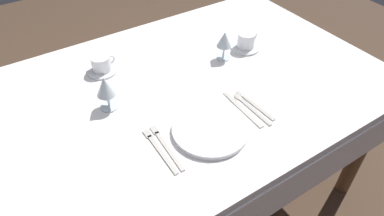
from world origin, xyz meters
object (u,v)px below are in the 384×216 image
at_px(coffee_cup_right, 101,63).
at_px(spoon_dessert, 250,101).
at_px(fork_inner, 159,149).
at_px(wine_glass_left, 224,41).
at_px(dinner_plate, 211,129).
at_px(spoon_soup, 248,105).
at_px(wine_glass_centre, 106,88).
at_px(coffee_cup_left, 246,40).
at_px(dinner_knife, 243,110).
at_px(fork_outer, 165,145).

bearing_deg(coffee_cup_right, spoon_dessert, -51.47).
xyz_separation_m(fork_inner, wine_glass_left, (0.51, 0.32, 0.09)).
distance_m(dinner_plate, wine_glass_left, 0.47).
distance_m(spoon_soup, spoon_dessert, 0.03).
distance_m(dinner_plate, wine_glass_centre, 0.41).
bearing_deg(wine_glass_left, coffee_cup_left, 4.31).
height_order(spoon_dessert, wine_glass_left, wine_glass_left).
relative_size(dinner_knife, coffee_cup_right, 2.21).
bearing_deg(fork_outer, dinner_plate, -8.70).
xyz_separation_m(dinner_plate, fork_outer, (-0.17, 0.03, -0.01)).
xyz_separation_m(spoon_soup, wine_glass_centre, (-0.45, 0.28, 0.09)).
xyz_separation_m(wine_glass_centre, wine_glass_left, (0.56, 0.03, -0.00)).
relative_size(dinner_plate, dinner_knife, 1.17).
distance_m(fork_inner, wine_glass_centre, 0.31).
relative_size(spoon_soup, spoon_dessert, 1.01).
distance_m(coffee_cup_left, wine_glass_left, 0.15).
height_order(dinner_plate, coffee_cup_left, coffee_cup_left).
bearing_deg(coffee_cup_right, wine_glass_centre, -106.45).
xyz_separation_m(fork_inner, spoon_dessert, (0.42, 0.02, 0.00)).
xyz_separation_m(coffee_cup_left, wine_glass_centre, (-0.70, -0.04, 0.05)).
relative_size(fork_outer, wine_glass_centre, 1.64).
bearing_deg(wine_glass_centre, coffee_cup_right, 73.55).
xyz_separation_m(spoon_dessert, coffee_cup_left, (0.23, 0.31, 0.04)).
distance_m(fork_outer, wine_glass_left, 0.59).
bearing_deg(coffee_cup_right, fork_outer, -88.75).
bearing_deg(dinner_plate, fork_inner, 172.74).
relative_size(spoon_dessert, coffee_cup_left, 1.99).
height_order(spoon_soup, coffee_cup_right, coffee_cup_right).
relative_size(spoon_soup, coffee_cup_left, 2.01).
bearing_deg(coffee_cup_left, wine_glass_centre, -176.63).
bearing_deg(spoon_soup, dinner_plate, -170.18).
bearing_deg(wine_glass_centre, coffee_cup_left, 3.37).
height_order(fork_outer, fork_inner, same).
relative_size(coffee_cup_left, coffee_cup_right, 1.00).
xyz_separation_m(coffee_cup_right, wine_glass_centre, (-0.07, -0.23, 0.05)).
relative_size(coffee_cup_right, wine_glass_left, 0.79).
distance_m(spoon_soup, coffee_cup_left, 0.41).
distance_m(dinner_plate, coffee_cup_right, 0.58).
distance_m(fork_inner, coffee_cup_right, 0.53).
bearing_deg(coffee_cup_right, dinner_plate, -71.90).
height_order(spoon_soup, wine_glass_left, wine_glass_left).
relative_size(coffee_cup_left, wine_glass_centre, 0.75).
bearing_deg(spoon_dessert, wine_glass_centre, 150.25).
bearing_deg(dinner_plate, spoon_dessert, 11.89).
xyz_separation_m(fork_outer, spoon_dessert, (0.39, 0.02, 0.00)).
relative_size(fork_inner, dinner_knife, 0.98).
xyz_separation_m(coffee_cup_left, wine_glass_left, (-0.14, -0.01, 0.05)).
relative_size(fork_outer, wine_glass_left, 1.72).
bearing_deg(spoon_dessert, wine_glass_left, 72.62).
bearing_deg(dinner_plate, wine_glass_centre, 128.31).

